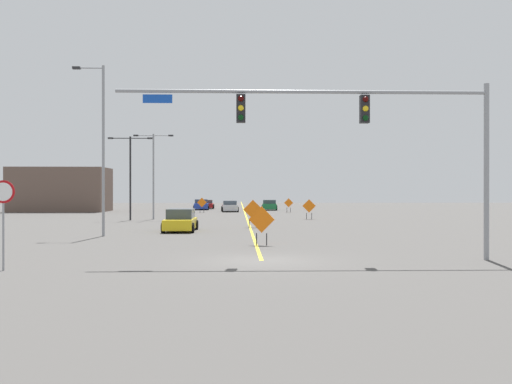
% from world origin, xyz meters
% --- Properties ---
extents(ground, '(205.96, 205.96, 0.00)m').
position_xyz_m(ground, '(0.00, 0.00, 0.00)').
color(ground, '#4C4947').
extents(road_centre_stripe, '(0.16, 114.42, 0.01)m').
position_xyz_m(road_centre_stripe, '(0.00, 57.21, 0.00)').
color(road_centre_stripe, yellow).
rests_on(road_centre_stripe, ground).
extents(traffic_signal_assembly, '(14.13, 0.44, 6.72)m').
position_xyz_m(traffic_signal_assembly, '(3.72, -0.01, 5.18)').
color(traffic_signal_assembly, gray).
rests_on(traffic_signal_assembly, ground).
extents(stop_sign, '(0.76, 0.07, 2.98)m').
position_xyz_m(stop_sign, '(-8.63, -2.43, 2.09)').
color(stop_sign, gray).
rests_on(stop_sign, ground).
extents(street_lamp_near_left, '(1.84, 0.24, 9.87)m').
position_xyz_m(street_lamp_near_left, '(-8.76, 12.03, 5.36)').
color(street_lamp_near_left, gray).
rests_on(street_lamp_near_left, ground).
extents(street_lamp_near_right, '(3.93, 0.24, 7.44)m').
position_xyz_m(street_lamp_near_right, '(-10.41, 30.13, 4.48)').
color(street_lamp_near_right, black).
rests_on(street_lamp_near_right, ground).
extents(street_lamp_far_left, '(3.64, 0.24, 7.84)m').
position_xyz_m(street_lamp_far_left, '(-8.61, 31.82, 4.67)').
color(street_lamp_far_left, gray).
rests_on(street_lamp_far_left, ground).
extents(construction_sign_right_lane, '(1.17, 0.17, 1.80)m').
position_xyz_m(construction_sign_right_lane, '(-5.15, 48.10, 1.12)').
color(construction_sign_right_lane, orange).
rests_on(construction_sign_right_lane, ground).
extents(construction_sign_right_shoulder, '(1.25, 0.35, 1.88)m').
position_xyz_m(construction_sign_right_shoulder, '(0.26, 6.23, 1.16)').
color(construction_sign_right_shoulder, orange).
rests_on(construction_sign_right_shoulder, ground).
extents(construction_sign_median_far, '(1.24, 0.16, 1.84)m').
position_xyz_m(construction_sign_median_far, '(5.71, 31.52, 1.14)').
color(construction_sign_median_far, orange).
rests_on(construction_sign_median_far, ground).
extents(construction_sign_median_near, '(1.40, 0.08, 1.98)m').
position_xyz_m(construction_sign_median_near, '(0.21, 19.69, 1.21)').
color(construction_sign_median_near, orange).
rests_on(construction_sign_median_near, ground).
extents(construction_sign_left_shoulder, '(1.10, 0.06, 1.70)m').
position_xyz_m(construction_sign_left_shoulder, '(5.33, 48.60, 1.06)').
color(construction_sign_left_shoulder, orange).
rests_on(construction_sign_left_shoulder, ground).
extents(car_yellow_far, '(2.08, 4.42, 1.45)m').
position_xyz_m(car_yellow_far, '(-4.60, 16.08, 0.69)').
color(car_yellow_far, gold).
rests_on(car_yellow_far, ground).
extents(car_blue_passing, '(2.22, 4.57, 1.43)m').
position_xyz_m(car_blue_passing, '(-5.86, 58.42, 0.69)').
color(car_blue_passing, '#1E389E').
rests_on(car_blue_passing, ground).
extents(car_silver_near, '(2.26, 4.60, 1.37)m').
position_xyz_m(car_silver_near, '(-1.85, 50.96, 0.65)').
color(car_silver_near, '#B7BABF').
rests_on(car_silver_near, ground).
extents(car_red_distant, '(2.15, 4.06, 1.29)m').
position_xyz_m(car_red_distant, '(-5.35, 62.84, 0.62)').
color(car_red_distant, red).
rests_on(car_red_distant, ground).
extents(car_green_approaching, '(2.31, 4.40, 1.38)m').
position_xyz_m(car_green_approaching, '(3.45, 56.65, 0.66)').
color(car_green_approaching, '#196B38').
rests_on(car_green_approaching, ground).
extents(roadside_building_west, '(11.63, 6.89, 5.52)m').
position_xyz_m(roadside_building_west, '(-23.17, 52.23, 2.76)').
color(roadside_building_west, brown).
rests_on(roadside_building_west, ground).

